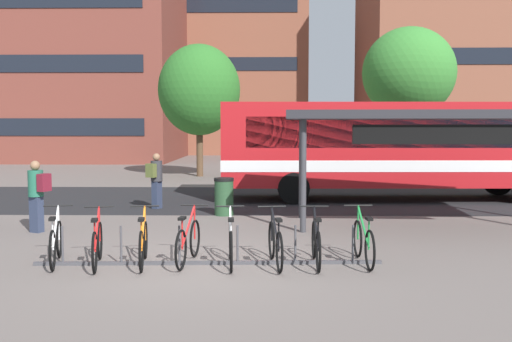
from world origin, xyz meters
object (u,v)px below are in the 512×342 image
Objects in this scene: parked_bicycle_orange_2 at (143,244)px; street_tree_1 at (199,90)px; parked_bicycle_red_1 at (97,244)px; trash_bin at (224,196)px; parked_bicycle_white_0 at (56,243)px; parked_bicycle_red_3 at (188,242)px; commuter_olive_pack_1 at (156,177)px; commuter_maroon_pack_2 at (37,191)px; parked_bicycle_green_7 at (363,242)px; street_tree_0 at (409,73)px; city_bus at (405,146)px; parked_bicycle_white_4 at (231,244)px; parked_bicycle_black_5 at (275,244)px; parked_bicycle_black_6 at (316,244)px; transit_shelter at (428,118)px.

street_tree_1 is (-1.07, 17.80, 3.80)m from parked_bicycle_orange_2.
trash_bin is at bearing -28.92° from parked_bicycle_red_1.
parked_bicycle_white_0 is 2.34m from parked_bicycle_red_3.
commuter_olive_pack_1 is 4.30m from commuter_maroon_pack_2.
parked_bicycle_green_7 is 18.00m from street_tree_0.
parked_bicycle_red_3 is at bearing -137.87° from commuter_olive_pack_1.
parked_bicycle_white_4 is at bearing -121.11° from city_bus.
parked_bicycle_red_3 is 4.88m from commuter_maroon_pack_2.
commuter_olive_pack_1 reaches higher than parked_bicycle_green_7.
parked_bicycle_black_5 is 5.83m from trash_bin.
street_tree_0 is at bearing -107.20° from commuter_maroon_pack_2.
parked_bicycle_white_0 and parked_bicycle_white_4 have the same top height.
parked_bicycle_white_4 is 0.25× the size of street_tree_0.
parked_bicycle_black_6 is at bearing -97.73° from parked_bicycle_orange_2.
parked_bicycle_white_4 is 0.27× the size of street_tree_1.
parked_bicycle_black_6 is at bearing -76.95° from street_tree_1.
parked_bicycle_white_0 is 0.24× the size of street_tree_0.
parked_bicycle_red_3 and parked_bicycle_black_5 have the same top height.
trash_bin is (-1.32, 5.67, 0.13)m from parked_bicycle_black_5.
commuter_maroon_pack_2 is at bearing 13.10° from parked_bicycle_white_0.
street_tree_0 is (8.00, 16.76, 4.53)m from parked_bicycle_red_3.
parked_bicycle_white_4 is at bearing -99.23° from parked_bicycle_red_1.
parked_bicycle_white_4 is (3.11, -0.03, 0.00)m from parked_bicycle_white_0.
transit_shelter reaches higher than parked_bicycle_white_4.
commuter_maroon_pack_2 is (-2.31, 3.13, 0.57)m from parked_bicycle_red_1.
parked_bicycle_white_4 is 1.00× the size of parked_bicycle_black_6.
commuter_maroon_pack_2 is at bearing 24.84° from parked_bicycle_red_1.
commuter_maroon_pack_2 is at bearing 37.33° from parked_bicycle_orange_2.
parked_bicycle_orange_2 is at bearing -95.01° from parked_bicycle_red_1.
parked_bicycle_orange_2 is (1.57, -0.04, 0.00)m from parked_bicycle_white_0.
parked_bicycle_orange_2 is 1.00× the size of parked_bicycle_black_5.
parked_bicycle_white_0 is 1.57m from parked_bicycle_orange_2.
parked_bicycle_red_1 is 3.12m from parked_bicycle_black_5.
transit_shelter is at bearing -47.13° from parked_bicycle_red_3.
commuter_maroon_pack_2 reaches higher than parked_bicycle_black_6.
parked_bicycle_black_5 is 1.04× the size of commuter_maroon_pack_2.
parked_bicycle_white_0 and parked_bicycle_orange_2 have the same top height.
city_bus is 10.31m from parked_bicycle_black_5.
parked_bicycle_white_4 is (1.54, 0.00, 0.00)m from parked_bicycle_orange_2.
transit_shelter is at bearing -36.39° from parked_bicycle_black_6.
parked_bicycle_white_4 is at bearing -135.73° from transit_shelter.
parked_bicycle_orange_2 and parked_bicycle_white_4 have the same top height.
commuter_maroon_pack_2 is at bearing -130.60° from street_tree_0.
parked_bicycle_white_4 is 0.78m from parked_bicycle_black_5.
commuter_olive_pack_1 is at bearing 161.33° from transit_shelter.
trash_bin is 14.34m from street_tree_0.
transit_shelter is at bearing -49.43° from parked_bicycle_black_5.
city_bus is at bearing -20.25° from parked_bicycle_green_7.
street_tree_0 is at bearing -17.95° from commuter_olive_pack_1.
parked_bicycle_black_6 is at bearing -124.50° from transit_shelter.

